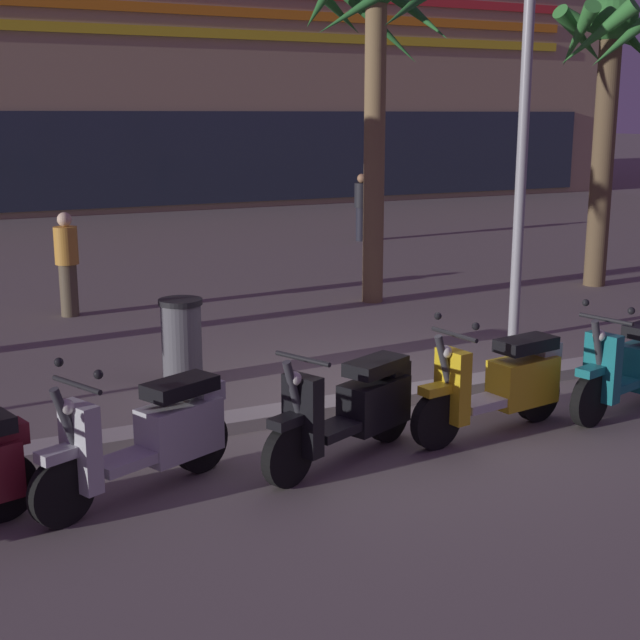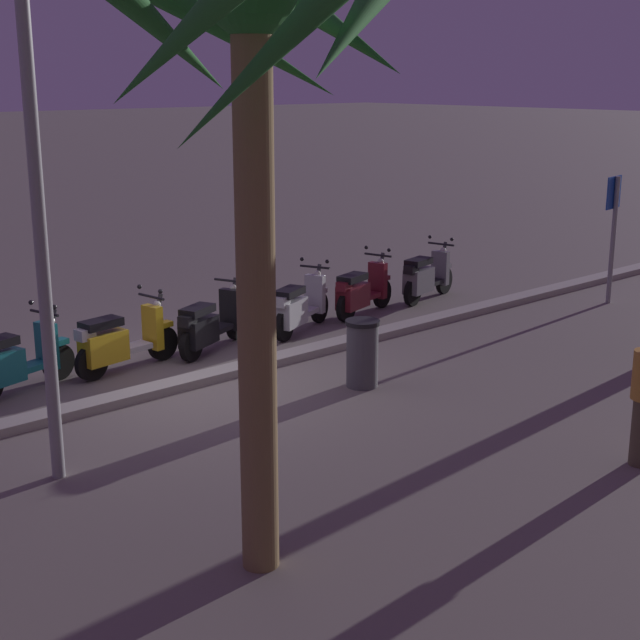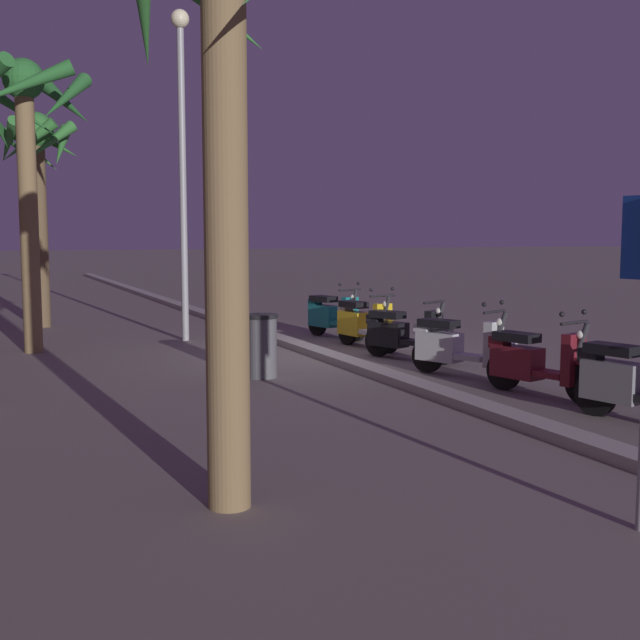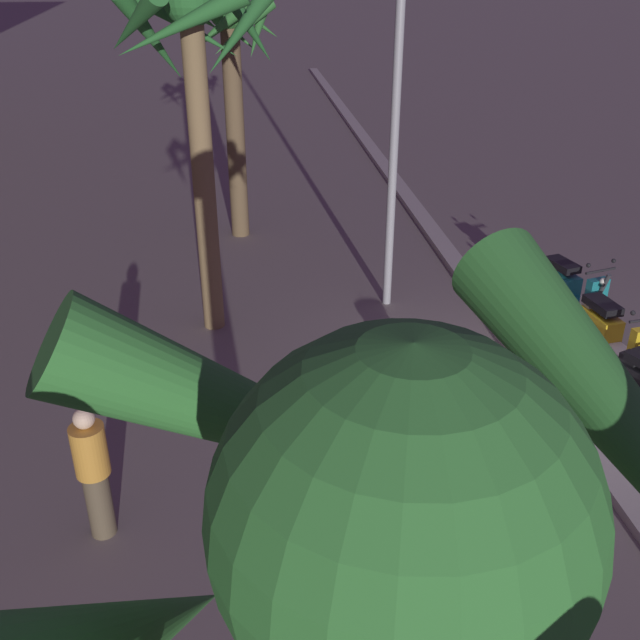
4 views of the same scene
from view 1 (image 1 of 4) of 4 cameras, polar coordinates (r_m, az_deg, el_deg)
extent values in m
plane|color=slate|center=(9.29, 4.21, -5.24)|extent=(200.00, 200.00, 0.00)
cube|color=#ADA89E|center=(9.23, 4.37, -4.97)|extent=(60.00, 0.36, 0.12)
cube|color=yellow|center=(27.07, -16.70, 17.52)|extent=(35.59, 0.10, 0.28)
cube|color=orange|center=(27.14, -16.80, 18.87)|extent=(35.59, 0.10, 0.28)
cube|color=#283342|center=(27.01, -16.20, 9.74)|extent=(37.69, 0.12, 2.80)
cylinder|color=black|center=(7.00, -19.68, -10.00)|extent=(0.53, 0.23, 0.52)
cube|color=maroon|center=(6.88, -19.31, -6.84)|extent=(0.28, 0.26, 0.16)
cylinder|color=black|center=(6.78, -16.18, -10.51)|extent=(0.52, 0.30, 0.52)
cylinder|color=black|center=(7.52, -7.62, -7.70)|extent=(0.52, 0.30, 0.52)
cube|color=silver|center=(7.08, -12.00, -8.71)|extent=(0.66, 0.49, 0.08)
cube|color=silver|center=(7.33, -8.95, -6.91)|extent=(0.75, 0.56, 0.44)
cube|color=black|center=(7.23, -8.92, -4.25)|extent=(0.67, 0.51, 0.12)
cube|color=silver|center=(6.76, -15.06, -7.84)|extent=(0.26, 0.37, 0.66)
cube|color=silver|center=(6.67, -16.34, -8.22)|extent=(0.36, 0.27, 0.08)
cylinder|color=#333338|center=(6.67, -15.70, -6.80)|extent=(0.29, 0.18, 0.69)
cylinder|color=black|center=(6.61, -15.29, -4.03)|extent=(0.26, 0.53, 0.04)
sphere|color=white|center=(6.60, -15.94, -5.37)|extent=(0.12, 0.12, 0.12)
cube|color=silver|center=(7.43, -7.26, -4.52)|extent=(0.30, 0.28, 0.16)
sphere|color=black|center=(6.40, -13.99, -3.40)|extent=(0.07, 0.07, 0.07)
sphere|color=black|center=(6.78, -16.36, -2.61)|extent=(0.07, 0.07, 0.07)
cylinder|color=black|center=(7.17, -2.07, -8.65)|extent=(0.52, 0.30, 0.52)
cylinder|color=black|center=(8.14, 4.41, -5.98)|extent=(0.52, 0.30, 0.52)
cube|color=black|center=(7.58, 1.15, -6.92)|extent=(0.66, 0.49, 0.08)
cube|color=black|center=(7.93, 3.48, -5.33)|extent=(0.75, 0.56, 0.42)
cube|color=black|center=(7.84, 3.60, -2.95)|extent=(0.67, 0.51, 0.12)
cube|color=black|center=(7.19, -1.11, -6.11)|extent=(0.26, 0.37, 0.66)
cube|color=black|center=(7.06, -2.08, -6.47)|extent=(0.36, 0.27, 0.08)
cylinder|color=#333338|center=(7.08, -1.54, -5.12)|extent=(0.29, 0.18, 0.69)
cylinder|color=black|center=(7.05, -1.12, -2.49)|extent=(0.26, 0.53, 0.04)
sphere|color=white|center=(7.02, -1.66, -3.76)|extent=(0.12, 0.12, 0.12)
cube|color=black|center=(8.09, 4.79, -3.21)|extent=(0.30, 0.28, 0.16)
cylinder|color=black|center=(8.00, 7.44, -6.40)|extent=(0.53, 0.18, 0.52)
cylinder|color=black|center=(8.89, 13.75, -4.68)|extent=(0.53, 0.18, 0.52)
cube|color=silver|center=(8.38, 10.54, -5.18)|extent=(0.63, 0.37, 0.08)
cube|color=gold|center=(8.68, 12.84, -3.83)|extent=(0.72, 0.42, 0.45)
cube|color=black|center=(8.60, 13.05, -1.52)|extent=(0.64, 0.39, 0.12)
cube|color=gold|center=(8.03, 8.46, -4.19)|extent=(0.19, 0.36, 0.66)
cube|color=gold|center=(7.91, 7.50, -4.42)|extent=(0.34, 0.21, 0.08)
cylinder|color=#333338|center=(7.93, 8.07, -3.25)|extent=(0.29, 0.11, 0.69)
cylinder|color=black|center=(7.90, 8.57, -0.93)|extent=(0.12, 0.56, 0.04)
sphere|color=white|center=(7.87, 8.01, -2.02)|extent=(0.12, 0.12, 0.12)
cube|color=silver|center=(8.83, 14.25, -1.88)|extent=(0.27, 0.23, 0.16)
sphere|color=black|center=(7.72, 9.93, -0.40)|extent=(0.07, 0.07, 0.07)
sphere|color=black|center=(8.06, 7.55, 0.25)|extent=(0.07, 0.07, 0.07)
cylinder|color=black|center=(8.86, 16.87, -4.93)|extent=(0.53, 0.23, 0.52)
cube|color=#197075|center=(9.31, 18.75, -3.81)|extent=(0.65, 0.43, 0.08)
cube|color=#197075|center=(8.93, 17.61, -2.90)|extent=(0.22, 0.36, 0.66)
cube|color=#197075|center=(8.78, 16.99, -3.13)|extent=(0.35, 0.24, 0.08)
cylinder|color=#333338|center=(8.82, 17.40, -2.06)|extent=(0.29, 0.14, 0.69)
cylinder|color=black|center=(8.82, 17.81, 0.04)|extent=(0.18, 0.55, 0.04)
sphere|color=white|center=(8.76, 17.41, -0.95)|extent=(0.12, 0.12, 0.12)
sphere|color=black|center=(8.69, 19.28, 0.56)|extent=(0.07, 0.07, 0.07)
sphere|color=black|center=(8.93, 16.62, 1.07)|extent=(0.07, 0.07, 0.07)
cylinder|color=olive|center=(13.92, 3.50, 10.95)|extent=(0.33, 0.33, 4.82)
cone|color=#286B2D|center=(14.50, 6.00, 19.07)|extent=(0.60, 1.68, 1.17)
cone|color=#286B2D|center=(14.62, 3.58, 18.49)|extent=(1.43, 0.96, 1.43)
cone|color=#286B2D|center=(14.44, 0.71, 19.55)|extent=(1.64, 1.09, 1.00)
cylinder|color=brown|center=(16.02, 17.64, 10.00)|extent=(0.37, 0.37, 4.46)
sphere|color=#337A33|center=(16.08, 18.21, 17.94)|extent=(0.81, 0.81, 0.81)
cone|color=#337A33|center=(16.46, 19.39, 16.45)|extent=(0.40, 1.29, 1.14)
cone|color=#337A33|center=(16.71, 17.60, 17.16)|extent=(1.37, 0.95, 0.81)
cone|color=#337A33|center=(16.41, 16.37, 16.92)|extent=(1.38, 0.52, 1.02)
cone|color=#337A33|center=(15.84, 16.13, 16.99)|extent=(0.72, 1.33, 1.07)
cone|color=#337A33|center=(15.53, 17.29, 17.01)|extent=(0.80, 1.32, 1.07)
cone|color=#337A33|center=(15.56, 19.04, 16.76)|extent=(1.31, 0.66, 1.12)
cylinder|color=black|center=(21.02, 2.66, 6.14)|extent=(0.26, 0.26, 0.79)
cylinder|color=black|center=(20.95, 2.68, 7.98)|extent=(0.34, 0.34, 0.56)
sphere|color=#9E704C|center=(20.92, 2.69, 9.03)|extent=(0.21, 0.21, 0.21)
cube|color=black|center=(21.00, 3.27, 7.75)|extent=(0.16, 0.19, 0.28)
cylinder|color=brown|center=(13.60, -15.76, 1.86)|extent=(0.26, 0.26, 0.77)
cylinder|color=gold|center=(13.50, -15.93, 4.61)|extent=(0.34, 0.34, 0.55)
sphere|color=beige|center=(13.45, -16.03, 6.20)|extent=(0.21, 0.21, 0.21)
cylinder|color=#56565B|center=(9.90, -8.83, -1.50)|extent=(0.44, 0.44, 0.90)
cylinder|color=black|center=(9.79, -8.92, 1.16)|extent=(0.48, 0.48, 0.06)
cylinder|color=#939399|center=(11.77, 12.96, 13.36)|extent=(0.14, 0.14, 6.08)
camera|label=2|loc=(21.31, 6.36, 16.42)|focal=52.01mm
camera|label=3|loc=(15.50, -58.50, 3.94)|focal=44.71mm
camera|label=4|loc=(12.32, -45.28, 20.81)|focal=39.97mm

